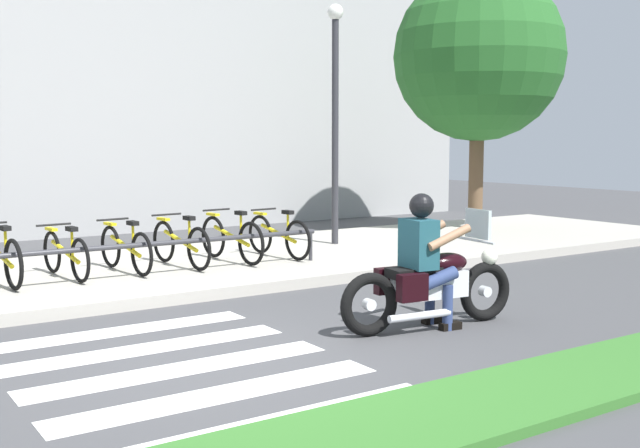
% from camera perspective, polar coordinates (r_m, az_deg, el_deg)
% --- Properties ---
extents(ground_plane, '(48.00, 48.00, 0.00)m').
position_cam_1_polar(ground_plane, '(7.07, -7.58, -10.22)').
color(ground_plane, '#424244').
extents(grass_median, '(24.00, 1.10, 0.08)m').
position_cam_1_polar(grass_median, '(5.28, 3.45, -15.55)').
color(grass_median, '#336B28').
rests_on(grass_median, ground).
extents(sidewalk, '(24.00, 4.40, 0.15)m').
position_cam_1_polar(sidewalk, '(11.32, -18.08, -3.83)').
color(sidewalk, '#A8A399').
rests_on(sidewalk, ground).
extents(crosswalk_stripe_0, '(2.80, 0.40, 0.01)m').
position_cam_1_polar(crosswalk_stripe_0, '(5.57, -3.58, -14.76)').
color(crosswalk_stripe_0, white).
rests_on(crosswalk_stripe_0, ground).
extents(crosswalk_stripe_1, '(2.80, 0.40, 0.01)m').
position_cam_1_polar(crosswalk_stripe_1, '(6.23, -7.37, -12.47)').
color(crosswalk_stripe_1, white).
rests_on(crosswalk_stripe_1, ground).
extents(crosswalk_stripe_2, '(2.80, 0.40, 0.01)m').
position_cam_1_polar(crosswalk_stripe_2, '(6.93, -10.37, -10.60)').
color(crosswalk_stripe_2, white).
rests_on(crosswalk_stripe_2, ground).
extents(crosswalk_stripe_3, '(2.80, 0.40, 0.01)m').
position_cam_1_polar(crosswalk_stripe_3, '(7.64, -12.79, -9.04)').
color(crosswalk_stripe_3, white).
rests_on(crosswalk_stripe_3, ground).
extents(crosswalk_stripe_4, '(2.80, 0.40, 0.01)m').
position_cam_1_polar(crosswalk_stripe_4, '(8.37, -14.78, -7.74)').
color(crosswalk_stripe_4, white).
rests_on(crosswalk_stripe_4, ground).
extents(motorcycle, '(2.16, 0.72, 1.25)m').
position_cam_1_polar(motorcycle, '(8.23, 8.26, -4.54)').
color(motorcycle, black).
rests_on(motorcycle, ground).
extents(rider, '(0.67, 0.59, 1.45)m').
position_cam_1_polar(rider, '(8.13, 7.84, -2.03)').
color(rider, '#1E4C59').
rests_on(rider, ground).
extents(bicycle_2, '(0.48, 1.71, 0.78)m').
position_cam_1_polar(bicycle_2, '(10.63, -22.80, -2.30)').
color(bicycle_2, black).
rests_on(bicycle_2, sidewalk).
extents(bicycle_3, '(0.48, 1.57, 0.72)m').
position_cam_1_polar(bicycle_3, '(10.82, -18.47, -2.12)').
color(bicycle_3, black).
rests_on(bicycle_3, sidewalk).
extents(bicycle_4, '(0.48, 1.59, 0.74)m').
position_cam_1_polar(bicycle_4, '(11.06, -14.32, -1.76)').
color(bicycle_4, black).
rests_on(bicycle_4, sidewalk).
extents(bicycle_5, '(0.48, 1.66, 0.76)m').
position_cam_1_polar(bicycle_5, '(11.36, -10.37, -1.42)').
color(bicycle_5, black).
rests_on(bicycle_5, sidewalk).
extents(bicycle_6, '(0.48, 1.70, 0.79)m').
position_cam_1_polar(bicycle_6, '(11.71, -6.64, -1.07)').
color(bicycle_6, black).
rests_on(bicycle_6, sidewalk).
extents(bicycle_7, '(0.48, 1.62, 0.76)m').
position_cam_1_polar(bicycle_7, '(12.11, -3.14, -0.86)').
color(bicycle_7, black).
rests_on(bicycle_7, sidewalk).
extents(bike_rack, '(6.42, 0.07, 0.49)m').
position_cam_1_polar(bike_rack, '(10.40, -15.47, -1.81)').
color(bike_rack, '#333338').
rests_on(bike_rack, sidewalk).
extents(street_lamp, '(0.28, 0.28, 4.36)m').
position_cam_1_polar(street_lamp, '(13.61, 1.14, 8.95)').
color(street_lamp, '#2D2D33').
rests_on(street_lamp, ground).
extents(tree_near_rack, '(3.54, 3.54, 5.51)m').
position_cam_1_polar(tree_near_rack, '(16.52, 11.75, 12.16)').
color(tree_near_rack, brown).
rests_on(tree_near_rack, ground).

